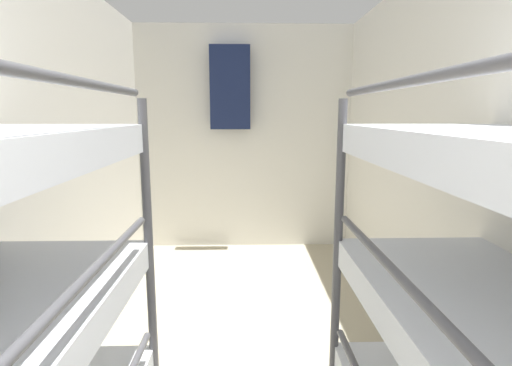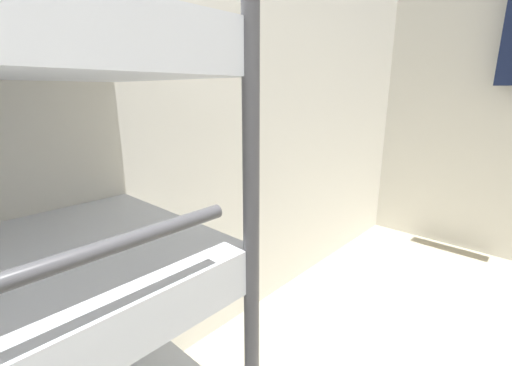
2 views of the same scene
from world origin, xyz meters
TOP-DOWN VIEW (x-y plane):
  - wall_left at (-1.25, 2.53)m, footprint 0.06×5.18m
  - wall_right at (1.25, 2.53)m, footprint 0.06×5.18m
  - wall_back at (0.00, 5.09)m, footprint 2.56×0.06m
  - hanging_coat at (-0.15, 4.94)m, footprint 0.44×0.12m

SIDE VIEW (x-z plane):
  - wall_left at x=-1.25m, z-range 0.00..2.54m
  - wall_right at x=1.25m, z-range 0.00..2.54m
  - wall_back at x=0.00m, z-range 0.00..2.54m
  - hanging_coat at x=-0.15m, z-range 1.39..2.29m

